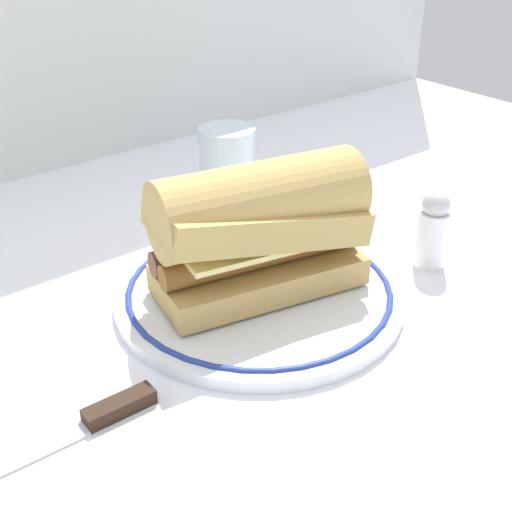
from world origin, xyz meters
TOP-DOWN VIEW (x-y plane):
  - ground_plane at (0.00, 0.00)m, footprint 1.50×1.50m
  - plate at (0.02, 0.00)m, footprint 0.27×0.27m
  - sausage_sandwich at (0.02, 0.00)m, footprint 0.20×0.12m
  - drinking_glass at (0.14, 0.21)m, footprint 0.07×0.07m
  - salt_shaker at (0.20, -0.06)m, footprint 0.03×0.03m
  - butter_knife at (-0.19, -0.05)m, footprint 0.16×0.02m

SIDE VIEW (x-z plane):
  - ground_plane at x=0.00m, z-range 0.00..0.00m
  - butter_knife at x=-0.19m, z-range 0.00..0.01m
  - plate at x=0.02m, z-range 0.00..0.02m
  - drinking_glass at x=0.14m, z-range -0.01..0.08m
  - salt_shaker at x=0.20m, z-range 0.00..0.08m
  - sausage_sandwich at x=0.02m, z-range 0.02..0.14m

